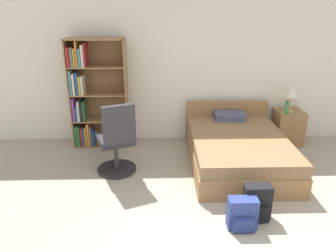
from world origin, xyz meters
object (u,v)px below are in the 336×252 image
object	(u,v)px
bookshelf	(90,96)
nightstand	(288,127)
backpack_blue	(242,214)
water_bottle	(287,107)
bed	(237,148)
table_lamp	(292,92)
backpack_black	(257,203)
office_chair	(117,142)

from	to	relation	value
bookshelf	nightstand	xyz separation A→B (m)	(3.40, -0.01, -0.60)
nightstand	backpack_blue	distance (m)	2.66
water_bottle	bed	bearing A→B (deg)	-145.72
bookshelf	table_lamp	world-z (taller)	bookshelf
table_lamp	backpack_black	xyz separation A→B (m)	(-1.12, -2.09, -0.74)
table_lamp	bed	bearing A→B (deg)	-145.23
water_bottle	office_chair	bearing A→B (deg)	-161.56
table_lamp	backpack_black	bearing A→B (deg)	-118.13
table_lamp	office_chair	bearing A→B (deg)	-160.77
bookshelf	office_chair	distance (m)	1.23
bed	table_lamp	size ratio (longest dim) A/B	4.24
bed	office_chair	world-z (taller)	office_chair
backpack_blue	bookshelf	bearing A→B (deg)	131.64
water_bottle	backpack_blue	distance (m)	2.56
bookshelf	table_lamp	size ratio (longest dim) A/B	3.90
water_bottle	backpack_blue	world-z (taller)	water_bottle
bookshelf	nightstand	world-z (taller)	bookshelf
backpack_black	backpack_blue	xyz separation A→B (m)	(-0.21, -0.17, -0.03)
office_chair	water_bottle	world-z (taller)	office_chair
office_chair	table_lamp	xyz separation A→B (m)	(2.84, 0.99, 0.44)
nightstand	bookshelf	bearing A→B (deg)	179.81
bed	office_chair	size ratio (longest dim) A/B	1.80
bed	backpack_blue	distance (m)	1.56
bookshelf	water_bottle	bearing A→B (deg)	-2.14
backpack_black	bookshelf	bearing A→B (deg)	136.56
office_chair	water_bottle	bearing A→B (deg)	18.44
water_bottle	backpack_black	distance (m)	2.31
office_chair	nightstand	bearing A→B (deg)	19.76
office_chair	nightstand	xyz separation A→B (m)	(2.86, 1.03, -0.20)
office_chair	backpack_blue	bearing A→B (deg)	-39.94
backpack_black	nightstand	bearing A→B (deg)	61.76
office_chair	bookshelf	bearing A→B (deg)	117.34
backpack_black	water_bottle	bearing A→B (deg)	62.96
bed	nightstand	bearing A→B (deg)	35.52
office_chair	bed	bearing A→B (deg)	8.42
backpack_black	backpack_blue	size ratio (longest dim) A/B	1.17
table_lamp	water_bottle	xyz separation A→B (m)	(-0.09, -0.07, -0.25)
bed	nightstand	distance (m)	1.31
bookshelf	office_chair	bearing A→B (deg)	-62.66
bookshelf	bed	size ratio (longest dim) A/B	0.92
bookshelf	backpack_blue	xyz separation A→B (m)	(2.05, -2.31, -0.71)
bookshelf	backpack_black	distance (m)	3.18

